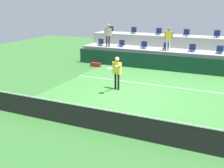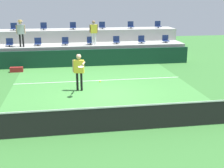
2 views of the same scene
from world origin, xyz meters
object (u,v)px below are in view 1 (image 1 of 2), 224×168
stadium_chair_lower_right (220,50)px  stadium_chair_upper_mid_left (159,32)px  stadium_chair_upper_right (217,35)px  tennis_ball (101,83)px  tennis_player (117,70)px  stadium_chair_lower_mid_right (192,49)px  stadium_chair_lower_center (166,47)px  stadium_chair_lower_far_left (101,43)px  stadium_chair_upper_mid_right (186,33)px  spectator_with_hat (108,33)px  equipment_bag (96,65)px  stadium_chair_upper_far_left (111,30)px  stadium_chair_lower_mid_left (144,45)px  stadium_chair_lower_left (121,44)px  stadium_chair_upper_left (134,31)px  spectator_leaning_on_rail (169,37)px

stadium_chair_lower_right → stadium_chair_upper_mid_left: bearing=159.1°
stadium_chair_upper_right → tennis_ball: (-3.72, -11.40, -1.00)m
stadium_chair_upper_right → tennis_player: 9.44m
stadium_chair_lower_mid_right → stadium_chair_lower_center: bearing=180.0°
stadium_chair_upper_mid_left → stadium_chair_upper_right: (4.32, 0.00, 0.00)m
stadium_chair_lower_far_left → stadium_chair_upper_mid_right: bearing=15.7°
stadium_chair_lower_right → stadium_chair_upper_right: bearing=102.0°
spectator_with_hat → equipment_bag: (-0.20, -1.74, -2.16)m
stadium_chair_lower_right → stadium_chair_lower_mid_right: bearing=180.0°
stadium_chair_upper_far_left → stadium_chair_upper_mid_right: same height
tennis_player → tennis_ball: (0.63, -3.11, 0.20)m
stadium_chair_lower_mid_right → stadium_chair_lower_right: (1.79, 0.00, 0.00)m
spectator_with_hat → stadium_chair_lower_mid_left: bearing=7.8°
stadium_chair_lower_mid_left → stadium_chair_lower_left: bearing=180.0°
stadium_chair_lower_center → stadium_chair_lower_right: same height
stadium_chair_lower_far_left → stadium_chair_upper_mid_right: 6.70m
spectator_with_hat → stadium_chair_lower_mid_right: bearing=3.5°
stadium_chair_upper_far_left → stadium_chair_upper_left: bearing=0.0°
stadium_chair_upper_mid_right → spectator_with_hat: size_ratio=0.30×
stadium_chair_lower_far_left → tennis_player: size_ratio=0.29×
tennis_ball → stadium_chair_lower_mid_left: bearing=97.2°
stadium_chair_lower_far_left → stadium_chair_lower_mid_right: (7.15, 0.00, 0.00)m
stadium_chair_lower_right → stadium_chair_upper_right: (-0.38, 1.80, 0.85)m
stadium_chair_upper_mid_left → equipment_bag: (-3.61, -3.93, -2.16)m
stadium_chair_upper_mid_left → stadium_chair_upper_far_left: bearing=180.0°
tennis_player → stadium_chair_lower_center: bearing=80.2°
tennis_ball → equipment_bag: size_ratio=0.09×
stadium_chair_lower_right → stadium_chair_lower_mid_left: bearing=180.0°
stadium_chair_upper_far_left → stadium_chair_upper_mid_left: 4.17m
stadium_chair_lower_center → equipment_bag: stadium_chair_lower_center is taller
stadium_chair_lower_center → stadium_chair_lower_mid_right: bearing=0.0°
stadium_chair_upper_mid_right → equipment_bag: (-5.76, -3.93, -2.16)m
stadium_chair_upper_far_left → stadium_chair_lower_right: bearing=-11.5°
stadium_chair_upper_mid_right → tennis_player: bearing=-104.8°
spectator_with_hat → stadium_chair_lower_right: bearing=2.7°
stadium_chair_lower_center → stadium_chair_upper_mid_left: (-1.09, 1.80, 0.85)m
stadium_chair_lower_left → stadium_chair_lower_right: 7.13m
stadium_chair_lower_center → stadium_chair_upper_far_left: 5.62m
stadium_chair_lower_mid_right → tennis_ball: (-2.31, -9.60, -0.15)m
equipment_bag → tennis_player: bearing=-50.7°
stadium_chair_upper_right → spectator_leaning_on_rail: spectator_leaning_on_rail is taller
stadium_chair_lower_mid_left → stadium_chair_upper_mid_right: stadium_chair_upper_mid_right is taller
spectator_with_hat → tennis_ball: bearing=-66.5°
stadium_chair_upper_right → stadium_chair_upper_mid_left: bearing=180.0°
stadium_chair_lower_mid_right → tennis_player: 7.13m
stadium_chair_lower_far_left → tennis_ball: (4.84, -9.60, -0.15)m
stadium_chair_lower_mid_left → stadium_chair_lower_mid_right: size_ratio=1.00×
stadium_chair_lower_center → stadium_chair_upper_right: stadium_chair_upper_right is taller
stadium_chair_upper_far_left → tennis_player: (4.13, -8.29, -1.20)m
stadium_chair_lower_far_left → stadium_chair_upper_right: stadium_chair_upper_right is taller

